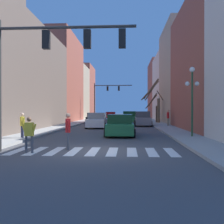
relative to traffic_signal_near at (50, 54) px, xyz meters
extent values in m
plane|color=#4C4C4F|center=(1.96, 0.47, -4.51)|extent=(240.00, 240.00, 0.00)
cube|color=#9E9E99|center=(7.62, 0.47, -4.43)|extent=(2.15, 90.00, 0.15)
cube|color=#66564C|center=(-7.77, 16.50, 0.71)|extent=(6.00, 14.37, 10.43)
cube|color=#934C3D|center=(-7.77, 30.53, 2.41)|extent=(6.00, 13.70, 13.83)
cube|color=tan|center=(-7.77, 41.46, 0.91)|extent=(6.00, 8.16, 10.83)
cube|color=#934C3D|center=(-7.77, 50.60, 1.69)|extent=(6.00, 10.12, 12.40)
cube|color=#934C3D|center=(11.70, 12.98, 1.40)|extent=(6.00, 13.73, 11.82)
cube|color=tan|center=(11.70, 25.53, 2.25)|extent=(6.00, 11.37, 13.52)
cube|color=beige|center=(11.70, 37.03, 1.40)|extent=(6.00, 11.63, 11.83)
cube|color=#934C3D|center=(11.70, 49.19, 1.96)|extent=(6.00, 12.69, 12.93)
cube|color=white|center=(-1.64, 0.30, -4.51)|extent=(0.45, 2.60, 0.01)
cube|color=white|center=(-0.74, 0.30, -4.51)|extent=(0.45, 2.60, 0.01)
cube|color=white|center=(0.16, 0.30, -4.51)|extent=(0.45, 2.60, 0.01)
cube|color=white|center=(1.06, 0.30, -4.51)|extent=(0.45, 2.60, 0.01)
cube|color=white|center=(1.96, 0.30, -4.51)|extent=(0.45, 2.60, 0.01)
cube|color=white|center=(2.86, 0.30, -4.51)|extent=(0.45, 2.60, 0.01)
cube|color=white|center=(3.76, 0.30, -4.51)|extent=(0.45, 2.60, 0.01)
cube|color=white|center=(4.66, 0.30, -4.51)|extent=(0.45, 2.60, 0.01)
cube|color=white|center=(5.56, 0.30, -4.51)|extent=(0.45, 2.60, 0.01)
cylinder|color=#2D2D2D|center=(0.79, 0.00, 1.18)|extent=(6.32, 0.14, 0.14)
cube|color=black|center=(-0.16, 0.00, 0.63)|extent=(0.32, 0.28, 0.84)
cube|color=black|center=(1.74, 0.00, 0.63)|extent=(0.32, 0.28, 0.84)
cube|color=black|center=(3.32, 0.00, 0.63)|extent=(0.32, 0.28, 0.84)
cylinder|color=#2D2D2D|center=(-2.37, 35.08, -1.14)|extent=(0.18, 0.18, 6.74)
cylinder|color=#2D2D2D|center=(1.00, 35.08, 1.83)|extent=(6.74, 0.14, 0.14)
cube|color=black|center=(-0.01, 35.08, 1.28)|extent=(0.32, 0.28, 0.84)
cube|color=black|center=(2.02, 35.08, 1.28)|extent=(0.32, 0.28, 0.84)
cylinder|color=#1E4C2D|center=(7.92, 6.17, -2.19)|extent=(0.12, 0.12, 4.33)
sphere|color=white|center=(7.92, 6.17, 0.15)|extent=(0.36, 0.36, 0.36)
sphere|color=white|center=(7.60, 6.17, -0.81)|extent=(0.31, 0.31, 0.31)
sphere|color=white|center=(8.24, 6.17, -0.81)|extent=(0.31, 0.31, 0.31)
cube|color=#236B38|center=(3.02, 7.88, -3.94)|extent=(1.94, 4.64, 0.78)
cube|color=#133A1E|center=(3.02, 7.88, -3.23)|extent=(1.78, 2.41, 0.64)
cylinder|color=black|center=(2.03, 9.32, -4.19)|extent=(0.22, 0.64, 0.64)
cylinder|color=black|center=(4.01, 9.32, -4.19)|extent=(0.22, 0.64, 0.64)
cylinder|color=black|center=(2.03, 6.45, -4.19)|extent=(0.22, 0.64, 0.64)
cylinder|color=black|center=(4.01, 6.45, -4.19)|extent=(0.22, 0.64, 0.64)
cube|color=#236B38|center=(3.82, 27.24, -3.90)|extent=(1.92, 4.65, 0.86)
cube|color=#133A1E|center=(3.82, 27.24, -3.12)|extent=(1.77, 2.42, 0.70)
cylinder|color=black|center=(2.84, 28.68, -4.19)|extent=(0.22, 0.64, 0.64)
cylinder|color=black|center=(4.80, 28.68, -4.19)|extent=(0.22, 0.64, 0.64)
cylinder|color=black|center=(2.84, 25.80, -4.19)|extent=(0.22, 0.64, 0.64)
cylinder|color=black|center=(4.80, 25.80, -4.19)|extent=(0.22, 0.64, 0.64)
cube|color=white|center=(0.31, 16.28, -3.93)|extent=(1.89, 4.81, 0.81)
cube|color=gray|center=(0.31, 16.28, -3.20)|extent=(1.74, 2.50, 0.66)
cylinder|color=black|center=(1.28, 14.79, -4.19)|extent=(0.22, 0.64, 0.64)
cylinder|color=black|center=(-0.65, 14.79, -4.19)|extent=(0.22, 0.64, 0.64)
cylinder|color=black|center=(1.28, 17.77, -4.19)|extent=(0.22, 0.64, 0.64)
cylinder|color=black|center=(-0.65, 17.77, -4.19)|extent=(0.22, 0.64, 0.64)
cube|color=black|center=(-1.43, 26.99, -3.96)|extent=(1.88, 4.17, 0.75)
cube|color=black|center=(-1.43, 26.99, -3.28)|extent=(1.73, 2.17, 0.61)
cylinder|color=black|center=(-2.39, 28.28, -4.19)|extent=(0.22, 0.64, 0.64)
cylinder|color=black|center=(-0.47, 28.28, -4.19)|extent=(0.22, 0.64, 0.64)
cylinder|color=black|center=(-2.39, 25.69, -4.19)|extent=(0.22, 0.64, 0.64)
cylinder|color=black|center=(-0.47, 25.69, -4.19)|extent=(0.22, 0.64, 0.64)
cube|color=red|center=(0.61, 34.35, -3.94)|extent=(1.77, 4.73, 0.78)
cube|color=maroon|center=(0.61, 34.35, -3.23)|extent=(1.63, 2.46, 0.64)
cylinder|color=black|center=(1.52, 32.88, -4.19)|extent=(0.22, 0.64, 0.64)
cylinder|color=black|center=(-0.29, 32.88, -4.19)|extent=(0.22, 0.64, 0.64)
cylinder|color=black|center=(1.52, 35.82, -4.19)|extent=(0.22, 0.64, 0.64)
cylinder|color=black|center=(-0.29, 35.82, -4.19)|extent=(0.22, 0.64, 0.64)
cube|color=gray|center=(5.40, 20.19, -3.90)|extent=(1.79, 4.75, 0.87)
cube|color=#464648|center=(5.40, 20.19, -3.11)|extent=(1.65, 2.47, 0.71)
cylinder|color=black|center=(4.48, 21.66, -4.19)|extent=(0.22, 0.64, 0.64)
cylinder|color=black|center=(6.31, 21.66, -4.19)|extent=(0.22, 0.64, 0.64)
cylinder|color=black|center=(4.48, 18.72, -4.19)|extent=(0.22, 0.64, 0.64)
cylinder|color=black|center=(6.31, 18.72, -4.19)|extent=(0.22, 0.64, 0.64)
cylinder|color=#4C4C51|center=(-0.98, -0.32, -4.12)|extent=(0.11, 0.11, 0.77)
cylinder|color=#4C4C51|center=(-0.70, -0.33, -4.12)|extent=(0.11, 0.11, 0.77)
cube|color=gold|center=(-0.84, -0.33, -3.44)|extent=(0.39, 0.23, 0.60)
sphere|color=brown|center=(-0.84, -0.33, -3.00)|extent=(0.22, 0.22, 0.22)
cylinder|color=gold|center=(-1.06, -0.32, -3.48)|extent=(0.27, 0.10, 0.59)
cylinder|color=gold|center=(-0.63, -0.34, -3.48)|extent=(0.27, 0.10, 0.59)
cylinder|color=#7A705B|center=(8.13, 18.18, -3.93)|extent=(0.13, 0.13, 0.85)
cylinder|color=#7A705B|center=(8.12, 17.88, -3.93)|extent=(0.13, 0.13, 0.85)
cube|color=red|center=(8.13, 18.03, -3.18)|extent=(0.24, 0.42, 0.67)
sphere|color=tan|center=(8.13, 18.03, -2.69)|extent=(0.24, 0.24, 0.24)
cylinder|color=red|center=(8.13, 18.27, -3.22)|extent=(0.10, 0.29, 0.65)
cylinder|color=red|center=(8.12, 17.79, -3.22)|extent=(0.10, 0.29, 0.65)
cylinder|color=#4C4C51|center=(0.71, 0.60, -4.09)|extent=(0.13, 0.13, 0.84)
cylinder|color=#4C4C51|center=(0.65, 0.90, -4.09)|extent=(0.13, 0.13, 0.84)
cube|color=red|center=(0.68, 0.75, -3.33)|extent=(0.31, 0.45, 0.66)
sphere|color=tan|center=(0.68, 0.75, -2.85)|extent=(0.24, 0.24, 0.24)
cylinder|color=red|center=(0.72, 0.52, -3.38)|extent=(0.15, 0.30, 0.64)
cylinder|color=red|center=(0.63, 0.99, -3.38)|extent=(0.15, 0.30, 0.64)
cylinder|color=#282D47|center=(-3.26, 4.71, -3.98)|extent=(0.11, 0.11, 0.76)
cylinder|color=#282D47|center=(-3.09, 4.49, -3.98)|extent=(0.11, 0.11, 0.76)
cube|color=gold|center=(-3.18, 4.60, -3.30)|extent=(0.39, 0.42, 0.60)
sphere|color=beige|center=(-3.18, 4.60, -2.86)|extent=(0.21, 0.21, 0.21)
cylinder|color=gold|center=(-3.30, 4.77, -3.34)|extent=(0.22, 0.26, 0.58)
cylinder|color=gold|center=(-3.05, 4.43, -3.34)|extent=(0.22, 0.26, 0.58)
cylinder|color=brown|center=(7.95, 25.62, -2.66)|extent=(0.39, 0.39, 3.40)
cylinder|color=brown|center=(6.92, 26.01, 0.44)|extent=(2.22, 1.04, 2.98)
cylinder|color=brown|center=(6.75, 25.63, 0.18)|extent=(2.54, 0.20, 2.77)
cylinder|color=brown|center=(7.02, 25.70, 0.27)|extent=(2.02, 0.36, 3.06)
cylinder|color=#473828|center=(7.80, 26.31, -3.18)|extent=(0.31, 0.31, 2.37)
cylinder|color=#473828|center=(8.55, 26.41, -0.91)|extent=(1.59, 0.32, 2.33)
cylinder|color=#473828|center=(7.20, 26.48, -1.07)|extent=(1.34, 0.52, 2.00)
cylinder|color=#473828|center=(7.01, 26.74, -1.39)|extent=(1.65, 1.05, 2.05)
camera|label=1|loc=(3.55, -11.78, -2.58)|focal=42.00mm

